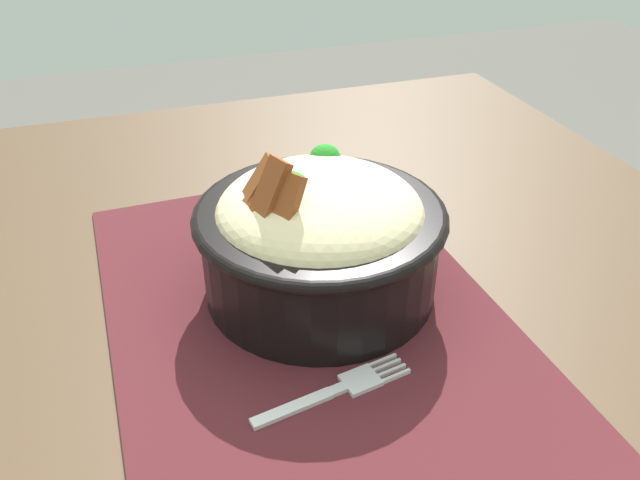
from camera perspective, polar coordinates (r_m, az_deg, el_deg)
The scene contains 4 objects.
table at distance 0.58m, azimuth -2.65°, elevation -12.37°, with size 1.01×0.94×0.70m.
placemat at distance 0.53m, azimuth -1.22°, elevation -6.74°, with size 0.47×0.31×0.00m, color #47191E.
bowl at distance 0.53m, azimuth -0.05°, elevation 0.61°, with size 0.21×0.21×0.14m.
fork at distance 0.47m, azimuth 1.66°, elevation -13.07°, with size 0.04×0.12×0.00m.
Camera 1 is at (0.39, -0.11, 1.05)m, focal length 36.14 mm.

